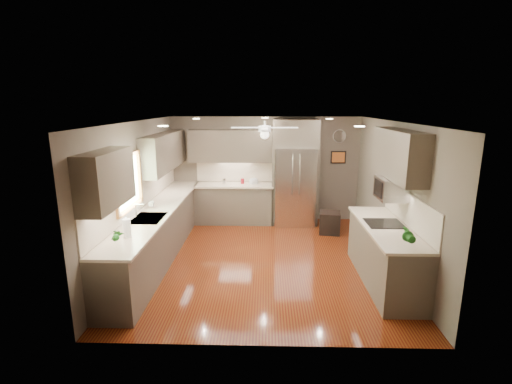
{
  "coord_description": "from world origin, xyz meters",
  "views": [
    {
      "loc": [
        0.03,
        -6.35,
        2.8
      ],
      "look_at": [
        -0.16,
        0.6,
        1.13
      ],
      "focal_mm": 26.0,
      "sensor_mm": 36.0,
      "label": 1
    }
  ],
  "objects_px": {
    "canister_b": "(224,181)",
    "potted_plant_right": "(408,235)",
    "canister_d": "(242,181)",
    "microwave": "(391,189)",
    "soap_bottle": "(152,203)",
    "refrigerator": "(295,174)",
    "stool": "(330,223)",
    "potted_plant_left": "(116,236)",
    "bowl": "(254,183)",
    "paper_towel": "(127,228)"
  },
  "relations": [
    {
      "from": "refrigerator",
      "to": "bowl",
      "type": "bearing_deg",
      "value": 176.46
    },
    {
      "from": "bowl",
      "to": "paper_towel",
      "type": "distance_m",
      "value": 4.01
    },
    {
      "from": "soap_bottle",
      "to": "potted_plant_right",
      "type": "height_order",
      "value": "potted_plant_right"
    },
    {
      "from": "potted_plant_left",
      "to": "potted_plant_right",
      "type": "relative_size",
      "value": 0.86
    },
    {
      "from": "potted_plant_left",
      "to": "potted_plant_right",
      "type": "height_order",
      "value": "potted_plant_right"
    },
    {
      "from": "soap_bottle",
      "to": "potted_plant_right",
      "type": "bearing_deg",
      "value": -24.6
    },
    {
      "from": "potted_plant_right",
      "to": "microwave",
      "type": "relative_size",
      "value": 0.62
    },
    {
      "from": "soap_bottle",
      "to": "potted_plant_left",
      "type": "distance_m",
      "value": 1.87
    },
    {
      "from": "potted_plant_right",
      "to": "microwave",
      "type": "bearing_deg",
      "value": 83.88
    },
    {
      "from": "potted_plant_right",
      "to": "paper_towel",
      "type": "relative_size",
      "value": 1.2
    },
    {
      "from": "potted_plant_left",
      "to": "potted_plant_right",
      "type": "distance_m",
      "value": 3.87
    },
    {
      "from": "canister_b",
      "to": "soap_bottle",
      "type": "distance_m",
      "value": 2.34
    },
    {
      "from": "refrigerator",
      "to": "potted_plant_left",
      "type": "bearing_deg",
      "value": -124.35
    },
    {
      "from": "canister_b",
      "to": "potted_plant_right",
      "type": "relative_size",
      "value": 0.38
    },
    {
      "from": "canister_d",
      "to": "canister_b",
      "type": "bearing_deg",
      "value": -171.33
    },
    {
      "from": "refrigerator",
      "to": "stool",
      "type": "relative_size",
      "value": 4.86
    },
    {
      "from": "canister_d",
      "to": "bowl",
      "type": "xyz_separation_m",
      "value": [
        0.27,
        -0.04,
        -0.03
      ]
    },
    {
      "from": "canister_b",
      "to": "potted_plant_right",
      "type": "bearing_deg",
      "value": -53.6
    },
    {
      "from": "refrigerator",
      "to": "stool",
      "type": "distance_m",
      "value": 1.38
    },
    {
      "from": "refrigerator",
      "to": "paper_towel",
      "type": "distance_m",
      "value": 4.45
    },
    {
      "from": "potted_plant_right",
      "to": "refrigerator",
      "type": "relative_size",
      "value": 0.14
    },
    {
      "from": "refrigerator",
      "to": "paper_towel",
      "type": "height_order",
      "value": "refrigerator"
    },
    {
      "from": "canister_b",
      "to": "potted_plant_left",
      "type": "height_order",
      "value": "potted_plant_left"
    },
    {
      "from": "soap_bottle",
      "to": "stool",
      "type": "height_order",
      "value": "soap_bottle"
    },
    {
      "from": "microwave",
      "to": "canister_d",
      "type": "bearing_deg",
      "value": 132.35
    },
    {
      "from": "refrigerator",
      "to": "stool",
      "type": "height_order",
      "value": "refrigerator"
    },
    {
      "from": "potted_plant_right",
      "to": "bowl",
      "type": "bearing_deg",
      "value": 118.95
    },
    {
      "from": "canister_d",
      "to": "soap_bottle",
      "type": "height_order",
      "value": "soap_bottle"
    },
    {
      "from": "potted_plant_left",
      "to": "soap_bottle",
      "type": "bearing_deg",
      "value": 92.63
    },
    {
      "from": "canister_b",
      "to": "refrigerator",
      "type": "distance_m",
      "value": 1.67
    },
    {
      "from": "potted_plant_left",
      "to": "refrigerator",
      "type": "bearing_deg",
      "value": 55.65
    },
    {
      "from": "canister_b",
      "to": "microwave",
      "type": "distance_m",
      "value": 4.08
    },
    {
      "from": "canister_b",
      "to": "bowl",
      "type": "xyz_separation_m",
      "value": [
        0.7,
        0.03,
        -0.04
      ]
    },
    {
      "from": "refrigerator",
      "to": "canister_b",
      "type": "bearing_deg",
      "value": 178.87
    },
    {
      "from": "canister_d",
      "to": "microwave",
      "type": "relative_size",
      "value": 0.23
    },
    {
      "from": "canister_d",
      "to": "potted_plant_right",
      "type": "height_order",
      "value": "potted_plant_right"
    },
    {
      "from": "canister_b",
      "to": "stool",
      "type": "height_order",
      "value": "canister_b"
    },
    {
      "from": "potted_plant_left",
      "to": "microwave",
      "type": "distance_m",
      "value": 4.19
    },
    {
      "from": "bowl",
      "to": "refrigerator",
      "type": "height_order",
      "value": "refrigerator"
    },
    {
      "from": "paper_towel",
      "to": "bowl",
      "type": "bearing_deg",
      "value": 65.21
    },
    {
      "from": "canister_d",
      "to": "microwave",
      "type": "distance_m",
      "value": 3.83
    },
    {
      "from": "paper_towel",
      "to": "stool",
      "type": "bearing_deg",
      "value": 40.67
    },
    {
      "from": "canister_d",
      "to": "stool",
      "type": "distance_m",
      "value": 2.25
    },
    {
      "from": "stool",
      "to": "potted_plant_left",
      "type": "bearing_deg",
      "value": -136.54
    },
    {
      "from": "bowl",
      "to": "potted_plant_right",
      "type": "bearing_deg",
      "value": -61.05
    },
    {
      "from": "microwave",
      "to": "canister_b",
      "type": "bearing_deg",
      "value": 137.45
    },
    {
      "from": "soap_bottle",
      "to": "stool",
      "type": "xyz_separation_m",
      "value": [
        3.49,
        1.37,
        -0.79
      ]
    },
    {
      "from": "potted_plant_left",
      "to": "paper_towel",
      "type": "distance_m",
      "value": 0.33
    },
    {
      "from": "potted_plant_right",
      "to": "microwave",
      "type": "xyz_separation_m",
      "value": [
        0.12,
        1.14,
        0.37
      ]
    },
    {
      "from": "potted_plant_right",
      "to": "microwave",
      "type": "height_order",
      "value": "microwave"
    }
  ]
}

